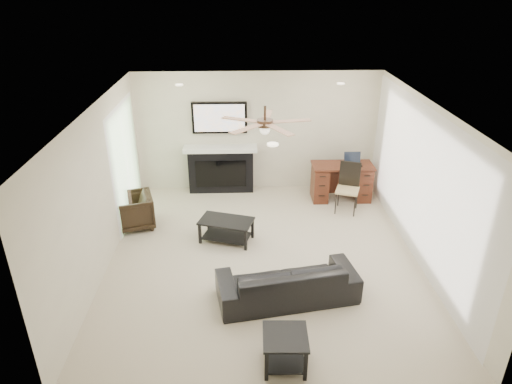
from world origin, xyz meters
TOP-DOWN VIEW (x-y plane):
  - room_shell at (0.19, 0.08)m, footprint 5.50×5.54m
  - sofa at (0.27, -1.06)m, footprint 2.07×1.10m
  - armchair at (-2.33, 1.09)m, footprint 0.86×0.85m
  - coffee_table at (-0.63, 0.54)m, footprint 1.01×0.75m
  - end_table_near at (0.12, -2.31)m, footprint 0.54×0.54m
  - end_table_left at (-2.88, 0.04)m, footprint 0.63×0.63m
  - fireplace_unit at (-0.78, 2.58)m, footprint 1.52×0.34m
  - desk at (1.68, 2.11)m, footprint 1.22×0.56m
  - desk_chair at (1.68, 1.56)m, footprint 0.54×0.56m
  - laptop at (1.88, 2.09)m, footprint 0.33×0.24m

SIDE VIEW (x-z plane):
  - coffee_table at x=-0.63m, z-range 0.00..0.40m
  - end_table_near at x=0.12m, z-range 0.00..0.45m
  - end_table_left at x=-2.88m, z-range 0.00..0.45m
  - sofa at x=0.27m, z-range 0.00..0.57m
  - armchair at x=-2.33m, z-range 0.00..0.63m
  - desk at x=1.68m, z-range 0.00..0.76m
  - desk_chair at x=1.68m, z-range 0.00..0.97m
  - laptop at x=1.88m, z-range 0.76..0.99m
  - fireplace_unit at x=-0.78m, z-range 0.00..1.91m
  - room_shell at x=0.19m, z-range 0.42..2.94m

